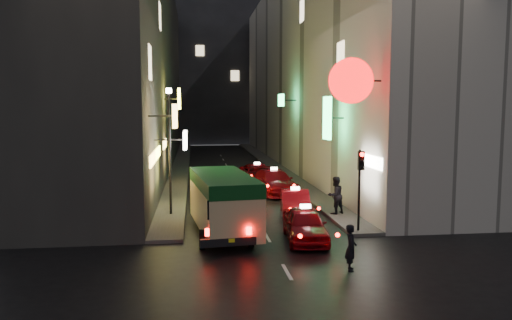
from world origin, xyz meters
name	(u,v)px	position (x,y,z in m)	size (l,w,h in m)	color
building_left	(136,67)	(-8.00, 33.99, 9.00)	(7.64, 52.00, 18.00)	#33312E
building_right	(313,69)	(8.00, 33.99, 9.00)	(8.30, 52.00, 18.00)	beige
building_far	(213,71)	(0.00, 66.00, 11.00)	(30.00, 10.00, 22.00)	#37373C
sidewalk_left	(181,166)	(-4.25, 34.00, 0.07)	(1.50, 52.00, 0.15)	#4E4B48
sidewalk_right	(272,165)	(4.25, 34.00, 0.07)	(1.50, 52.00, 0.15)	#4E4B48
minibus	(223,197)	(-1.81, 9.01, 1.66)	(2.85, 6.33, 2.63)	tan
taxi_near	(305,222)	(1.45, 7.72, 0.79)	(2.43, 5.10, 1.74)	maroon
taxi_second	(295,201)	(2.02, 12.52, 0.76)	(2.57, 4.98, 1.69)	maroon
taxi_third	(274,180)	(1.99, 19.01, 0.88)	(3.01, 5.80, 1.93)	maroon
taxi_far	(257,172)	(1.52, 23.80, 0.77)	(2.26, 4.94, 1.71)	maroon
pedestrian_crossing	(351,244)	(2.15, 3.90, 0.89)	(0.59, 0.38, 1.78)	black
pedestrian_sidewalk	(335,193)	(3.94, 11.99, 1.22)	(0.80, 0.50, 2.13)	black
traffic_light	(360,173)	(4.00, 8.47, 2.69)	(0.26, 0.43, 3.50)	black
lamp_post	(170,142)	(-4.20, 13.00, 3.72)	(0.28, 0.28, 6.22)	black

